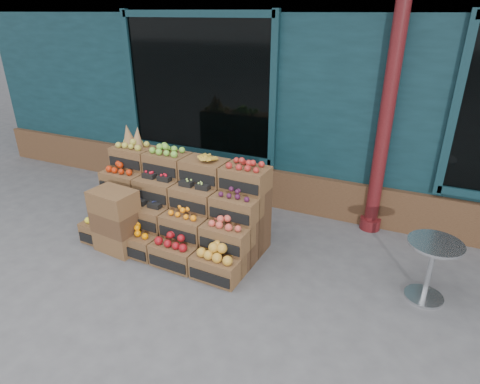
% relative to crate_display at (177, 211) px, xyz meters
% --- Properties ---
extents(ground, '(60.00, 60.00, 0.00)m').
position_rel_crate_display_xyz_m(ground, '(1.07, -0.64, -0.44)').
color(ground, '#4C4C4F').
rests_on(ground, ground).
extents(shop_facade, '(12.00, 6.24, 4.80)m').
position_rel_crate_display_xyz_m(shop_facade, '(1.08, 4.48, 1.96)').
color(shop_facade, '#0D262D').
rests_on(shop_facade, ground).
extents(crate_display, '(2.33, 1.20, 1.43)m').
position_rel_crate_display_xyz_m(crate_display, '(0.00, 0.00, 0.00)').
color(crate_display, brown).
rests_on(crate_display, ground).
extents(spare_crates, '(0.58, 0.43, 0.82)m').
position_rel_crate_display_xyz_m(spare_crates, '(-0.58, -0.51, -0.03)').
color(spare_crates, brown).
rests_on(spare_crates, ground).
extents(bistro_table, '(0.55, 0.55, 0.69)m').
position_rel_crate_display_xyz_m(bistro_table, '(3.04, 0.10, -0.01)').
color(bistro_table, '#ACAFB3').
rests_on(bistro_table, ground).
extents(shopkeeper, '(0.75, 0.53, 1.97)m').
position_rel_crate_display_xyz_m(shopkeeper, '(-0.81, 2.33, 0.55)').
color(shopkeeper, '#1B6030').
rests_on(shopkeeper, ground).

